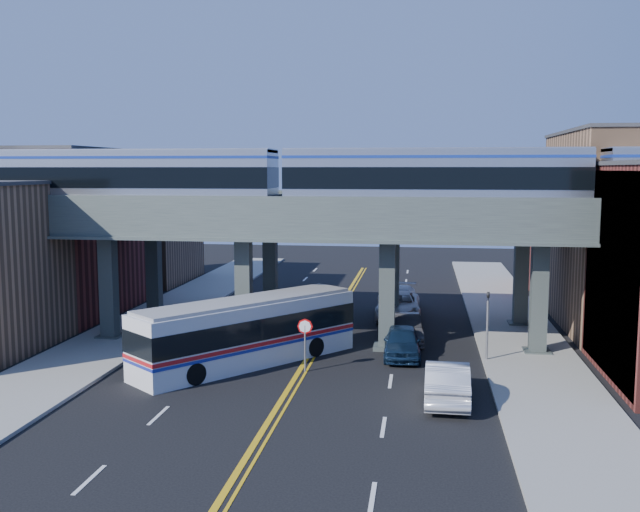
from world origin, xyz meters
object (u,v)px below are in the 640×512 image
(stop_sign, at_px, (305,336))
(transit_bus, at_px, (248,332))
(car_lane_c, at_px, (398,306))
(car_lane_d, at_px, (399,299))
(traffic_signal, at_px, (488,318))
(car_lane_b, at_px, (405,329))
(car_lane_a, at_px, (402,342))
(car_parked_curb, at_px, (447,381))
(transit_train, at_px, (433,178))

(stop_sign, xyz_separation_m, transit_bus, (-3.10, 0.99, -0.12))
(car_lane_c, height_order, car_lane_d, car_lane_c)
(traffic_signal, relative_size, car_lane_b, 0.84)
(stop_sign, distance_m, car_lane_d, 16.51)
(car_lane_a, xyz_separation_m, car_parked_curb, (2.11, -6.91, 0.06))
(car_lane_a, xyz_separation_m, car_lane_d, (-0.61, 12.56, 0.01))
(transit_train, bearing_deg, car_parked_curb, -85.73)
(car_lane_b, relative_size, car_lane_c, 0.79)
(car_lane_a, bearing_deg, transit_bus, -164.38)
(transit_bus, height_order, car_lane_a, transit_bus)
(transit_train, relative_size, car_lane_a, 10.26)
(stop_sign, relative_size, car_lane_d, 0.47)
(car_lane_a, bearing_deg, car_lane_d, 90.79)
(car_lane_d, bearing_deg, transit_bus, -110.14)
(transit_bus, xyz_separation_m, car_lane_b, (7.76, 5.54, -0.83))
(traffic_signal, distance_m, car_lane_d, 13.97)
(car_lane_d, distance_m, car_parked_curb, 19.66)
(transit_train, bearing_deg, car_lane_d, 100.72)
(stop_sign, height_order, car_lane_d, stop_sign)
(car_lane_b, distance_m, car_lane_c, 6.67)
(stop_sign, height_order, car_lane_a, stop_sign)
(car_lane_b, bearing_deg, traffic_signal, -46.27)
(car_lane_c, bearing_deg, car_parked_curb, -82.25)
(transit_train, height_order, car_lane_d, transit_train)
(transit_bus, bearing_deg, transit_train, -27.14)
(transit_train, bearing_deg, car_lane_c, 103.95)
(car_lane_d, bearing_deg, stop_sign, -98.85)
(transit_train, distance_m, car_parked_curb, 11.99)
(stop_sign, distance_m, transit_bus, 3.26)
(car_lane_b, bearing_deg, car_lane_a, -97.73)
(transit_train, xyz_separation_m, transit_bus, (-9.17, -4.01, -7.69))
(transit_bus, bearing_deg, car_lane_c, 8.88)
(car_lane_a, relative_size, car_lane_c, 0.77)
(car_lane_c, bearing_deg, car_lane_d, 89.67)
(car_lane_b, relative_size, car_parked_curb, 0.93)
(transit_train, xyz_separation_m, car_lane_a, (-1.47, -1.57, -8.52))
(stop_sign, xyz_separation_m, traffic_signal, (8.90, 3.00, 0.54))
(car_parked_curb, bearing_deg, transit_bus, -23.38)
(car_lane_d, relative_size, car_parked_curb, 1.07)
(transit_bus, height_order, car_parked_curb, transit_bus)
(traffic_signal, xyz_separation_m, car_lane_a, (-4.30, 0.43, -1.49))
(transit_train, height_order, car_parked_curb, transit_train)
(transit_bus, bearing_deg, stop_sign, -68.51)
(transit_train, relative_size, car_lane_d, 8.65)
(car_lane_d, bearing_deg, transit_train, -74.13)
(stop_sign, relative_size, traffic_signal, 0.64)
(transit_train, xyz_separation_m, car_lane_c, (-2.03, 8.17, -8.47))
(car_lane_c, bearing_deg, transit_bus, -121.70)
(car_lane_c, xyz_separation_m, car_lane_d, (-0.05, 2.82, -0.04))
(transit_train, relative_size, traffic_signal, 11.88)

